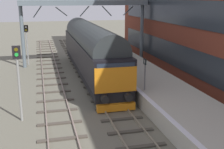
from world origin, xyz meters
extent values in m
plane|color=#625F51|center=(0.00, 0.00, 0.00)|extent=(140.00, 140.00, 0.00)
cube|color=gray|center=(-0.72, 0.00, 0.07)|extent=(0.07, 60.00, 0.15)
cube|color=gray|center=(0.72, 0.00, 0.07)|extent=(0.07, 60.00, 0.15)
cube|color=#413E35|center=(0.00, -7.50, 0.04)|extent=(2.50, 0.26, 0.09)
cube|color=#413E35|center=(0.00, -5.83, 0.04)|extent=(2.50, 0.26, 0.09)
cube|color=#413E35|center=(0.00, -4.17, 0.04)|extent=(2.50, 0.26, 0.09)
cube|color=#413E35|center=(0.00, -2.50, 0.04)|extent=(2.50, 0.26, 0.09)
cube|color=#413E35|center=(0.00, -0.83, 0.04)|extent=(2.50, 0.26, 0.09)
cube|color=#413E35|center=(0.00, 0.83, 0.04)|extent=(2.50, 0.26, 0.09)
cube|color=#413E35|center=(0.00, 2.50, 0.04)|extent=(2.50, 0.26, 0.09)
cube|color=#413E35|center=(0.00, 4.17, 0.04)|extent=(2.50, 0.26, 0.09)
cube|color=#413E35|center=(0.00, 5.83, 0.04)|extent=(2.50, 0.26, 0.09)
cube|color=#413E35|center=(0.00, 7.50, 0.04)|extent=(2.50, 0.26, 0.09)
cube|color=#413E35|center=(0.00, 9.17, 0.04)|extent=(2.50, 0.26, 0.09)
cube|color=#413E35|center=(0.00, 10.83, 0.04)|extent=(2.50, 0.26, 0.09)
cube|color=#413E35|center=(0.00, 12.50, 0.04)|extent=(2.50, 0.26, 0.09)
cube|color=#413E35|center=(0.00, 14.17, 0.04)|extent=(2.50, 0.26, 0.09)
cube|color=#413E35|center=(0.00, 15.83, 0.04)|extent=(2.50, 0.26, 0.09)
cube|color=#413E35|center=(0.00, 17.50, 0.04)|extent=(2.50, 0.26, 0.09)
cube|color=#413E35|center=(0.00, 19.17, 0.04)|extent=(2.50, 0.26, 0.09)
cube|color=#413E35|center=(0.00, 20.83, 0.04)|extent=(2.50, 0.26, 0.09)
cube|color=#413E35|center=(0.00, 22.50, 0.04)|extent=(2.50, 0.26, 0.09)
cube|color=#413E35|center=(0.00, 24.17, 0.04)|extent=(2.50, 0.26, 0.09)
cube|color=#413E35|center=(0.00, 25.83, 0.04)|extent=(2.50, 0.26, 0.09)
cube|color=#413E35|center=(0.00, 27.50, 0.04)|extent=(2.50, 0.26, 0.09)
cube|color=#413E35|center=(0.00, 29.17, 0.04)|extent=(2.50, 0.26, 0.09)
cube|color=gray|center=(-4.27, 0.00, 0.07)|extent=(0.07, 60.00, 0.15)
cube|color=gray|center=(-2.84, 0.00, 0.07)|extent=(0.07, 60.00, 0.15)
cube|color=#463E36|center=(-3.56, -5.81, 0.04)|extent=(2.50, 0.26, 0.09)
cube|color=#463E36|center=(-3.56, -3.87, 0.04)|extent=(2.50, 0.26, 0.09)
cube|color=#463E36|center=(-3.56, -1.94, 0.04)|extent=(2.50, 0.26, 0.09)
cube|color=#463E36|center=(-3.56, 0.00, 0.04)|extent=(2.50, 0.26, 0.09)
cube|color=#463E36|center=(-3.56, 1.94, 0.04)|extent=(2.50, 0.26, 0.09)
cube|color=#463E36|center=(-3.56, 3.87, 0.04)|extent=(2.50, 0.26, 0.09)
cube|color=#463E36|center=(-3.56, 5.81, 0.04)|extent=(2.50, 0.26, 0.09)
cube|color=#463E36|center=(-3.56, 7.74, 0.04)|extent=(2.50, 0.26, 0.09)
cube|color=#463E36|center=(-3.56, 9.68, 0.04)|extent=(2.50, 0.26, 0.09)
cube|color=#463E36|center=(-3.56, 11.61, 0.04)|extent=(2.50, 0.26, 0.09)
cube|color=#463E36|center=(-3.56, 13.55, 0.04)|extent=(2.50, 0.26, 0.09)
cube|color=#463E36|center=(-3.56, 15.48, 0.04)|extent=(2.50, 0.26, 0.09)
cube|color=#463E36|center=(-3.56, 17.42, 0.04)|extent=(2.50, 0.26, 0.09)
cube|color=#463E36|center=(-3.56, 19.35, 0.04)|extent=(2.50, 0.26, 0.09)
cube|color=#463E36|center=(-3.56, 21.29, 0.04)|extent=(2.50, 0.26, 0.09)
cube|color=#463E36|center=(-3.56, 23.23, 0.04)|extent=(2.50, 0.26, 0.09)
cube|color=#463E36|center=(-3.56, 25.16, 0.04)|extent=(2.50, 0.26, 0.09)
cube|color=#463E36|center=(-3.56, 27.10, 0.04)|extent=(2.50, 0.26, 0.09)
cube|color=#463E36|center=(-3.56, 29.03, 0.04)|extent=(2.50, 0.26, 0.09)
cube|color=#ACAB9C|center=(3.60, 0.00, 0.50)|extent=(4.00, 44.00, 1.00)
cube|color=white|center=(1.75, 0.00, 1.00)|extent=(0.30, 44.00, 0.01)
cube|color=#2A3137|center=(7.07, -2.19, 2.01)|extent=(0.06, 39.80, 2.05)
cube|color=#2A3137|center=(7.07, -2.19, 5.66)|extent=(0.06, 39.80, 2.05)
cube|color=black|center=(0.00, 6.16, 0.82)|extent=(2.56, 17.71, 0.60)
cube|color=black|center=(0.00, 6.16, 2.17)|extent=(2.70, 17.71, 2.10)
cylinder|color=#2A2F30|center=(0.00, 6.16, 3.40)|extent=(2.56, 16.29, 2.57)
cube|color=orange|center=(0.00, -2.74, 2.02)|extent=(2.65, 0.08, 1.58)
cube|color=#232D3D|center=(0.00, -2.72, 2.75)|extent=(2.38, 0.04, 0.64)
cube|color=#232D3D|center=(1.37, 6.16, 2.47)|extent=(0.04, 12.40, 0.44)
cylinder|color=black|center=(-0.75, -2.95, 0.92)|extent=(0.48, 0.35, 0.48)
cylinder|color=black|center=(0.75, -2.95, 0.92)|extent=(0.48, 0.35, 0.48)
cube|color=orange|center=(0.00, -2.80, 0.29)|extent=(2.43, 0.36, 0.47)
cylinder|color=black|center=(0.00, -1.14, 0.52)|extent=(1.64, 1.04, 1.04)
cylinder|color=black|center=(0.00, -0.04, 0.52)|extent=(1.64, 1.04, 1.04)
cylinder|color=black|center=(0.00, 1.06, 0.52)|extent=(1.64, 1.04, 1.04)
cylinder|color=black|center=(0.00, 11.26, 0.52)|extent=(1.64, 1.04, 1.04)
cylinder|color=black|center=(0.00, 12.36, 0.52)|extent=(1.64, 1.04, 1.04)
cylinder|color=black|center=(0.00, 13.46, 0.52)|extent=(1.64, 1.04, 1.04)
cylinder|color=gray|center=(-5.63, -2.85, 2.19)|extent=(0.14, 0.14, 4.37)
cube|color=black|center=(-5.63, -2.91, 4.02)|extent=(0.44, 0.10, 0.71)
cylinder|color=#53470A|center=(-5.63, -2.97, 4.17)|extent=(0.20, 0.06, 0.20)
cylinder|color=green|center=(-5.63, -2.97, 3.89)|extent=(0.20, 0.06, 0.20)
cylinder|color=gray|center=(-5.63, 12.14, 2.07)|extent=(0.14, 0.14, 4.14)
cube|color=black|center=(-5.63, 12.08, 3.79)|extent=(0.44, 0.10, 0.71)
cylinder|color=white|center=(-5.63, 12.02, 3.94)|extent=(0.20, 0.06, 0.20)
cylinder|color=#53470A|center=(-5.63, 12.02, 3.66)|extent=(0.20, 0.06, 0.20)
cylinder|color=slate|center=(2.12, -2.07, 2.05)|extent=(0.08, 0.08, 2.08)
cube|color=black|center=(2.09, -2.07, 2.91)|extent=(0.05, 0.44, 0.36)
cube|color=white|center=(2.06, -2.07, 2.91)|extent=(0.01, 0.20, 0.24)
cylinder|color=#2F3331|center=(2.47, 2.07, 1.43)|extent=(0.13, 0.13, 0.84)
cylinder|color=#2F3331|center=(2.38, 2.25, 1.43)|extent=(0.13, 0.13, 0.84)
cylinder|color=#315683|center=(2.42, 2.16, 2.13)|extent=(0.45, 0.45, 0.56)
sphere|color=brown|center=(2.42, 2.16, 2.54)|extent=(0.22, 0.22, 0.22)
cylinder|color=#315683|center=(2.51, 1.97, 2.13)|extent=(0.09, 0.09, 0.52)
cylinder|color=#315683|center=(2.33, 2.35, 2.13)|extent=(0.09, 0.09, 0.52)
cylinder|color=slate|center=(-5.96, 10.91, 3.06)|extent=(0.36, 0.36, 6.11)
cylinder|color=slate|center=(6.50, 10.91, 3.06)|extent=(0.36, 0.36, 6.11)
cube|color=slate|center=(0.27, 10.91, 6.36)|extent=(12.86, 2.00, 0.50)
cylinder|color=slate|center=(-4.39, 10.91, 5.51)|extent=(0.91, 0.10, 1.18)
cylinder|color=slate|center=(-2.06, 10.91, 5.51)|extent=(1.16, 0.10, 0.95)
cylinder|color=slate|center=(0.27, 10.91, 5.51)|extent=(1.03, 0.10, 1.09)
cylinder|color=slate|center=(2.60, 10.91, 5.51)|extent=(1.05, 0.10, 1.07)
cylinder|color=slate|center=(4.93, 10.91, 5.51)|extent=(1.13, 0.10, 0.99)
camera|label=1|loc=(-4.39, -19.36, 6.91)|focal=47.11mm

